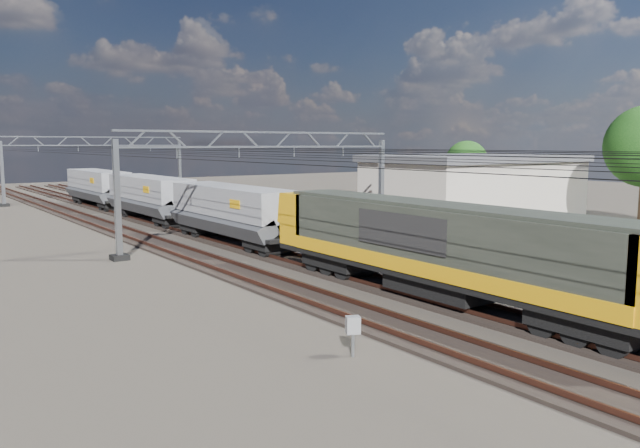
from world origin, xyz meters
TOP-DOWN VIEW (x-y plane):
  - ground at (0.00, 0.00)m, footprint 160.00×160.00m
  - track_outer_west at (-6.00, 0.00)m, footprint 2.60×140.00m
  - track_loco at (-2.00, 0.00)m, footprint 2.60×140.00m
  - track_inner_east at (2.00, 0.00)m, footprint 2.60×140.00m
  - track_outer_east at (6.00, 0.00)m, footprint 2.60×140.00m
  - catenary_gantry_mid at (0.00, 4.00)m, footprint 19.90×0.90m
  - catenary_gantry_far at (0.00, 40.00)m, footprint 19.90×0.90m
  - overhead_wires at (0.00, 8.00)m, footprint 12.03×140.00m
  - locomotive at (-2.00, -12.70)m, footprint 2.76×21.10m
  - hopper_wagon_lead at (-2.00, 4.99)m, footprint 3.38×13.00m
  - hopper_wagon_mid at (-2.00, 19.19)m, footprint 3.38×13.00m
  - hopper_wagon_third at (-2.00, 33.39)m, footprint 3.38×13.00m
  - trackside_cabinet at (-8.91, -15.70)m, footprint 0.51×0.46m
  - industrial_shed at (22.00, 6.00)m, footprint 18.60×10.60m
  - tree_far at (30.32, 13.79)m, footprint 5.00×4.60m

SIDE VIEW (x-z plane):
  - ground at x=0.00m, z-range 0.00..0.00m
  - track_outer_west at x=-6.00m, z-range -0.08..0.22m
  - track_loco at x=-2.00m, z-range -0.08..0.22m
  - track_inner_east at x=2.00m, z-range -0.08..0.22m
  - track_outer_east at x=6.00m, z-range -0.08..0.22m
  - trackside_cabinet at x=-8.91m, z-range 0.32..1.57m
  - hopper_wagon_lead at x=-2.00m, z-range 0.60..3.86m
  - hopper_wagon_mid at x=-2.00m, z-range 0.60..3.86m
  - hopper_wagon_third at x=-2.00m, z-range 0.60..3.86m
  - locomotive at x=-2.00m, z-range 0.52..4.14m
  - industrial_shed at x=22.00m, z-range 0.03..5.43m
  - catenary_gantry_mid at x=0.00m, z-range 0.35..7.46m
  - catenary_gantry_far at x=0.00m, z-range 0.35..7.46m
  - tree_far at x=30.32m, z-range 0.90..7.55m
  - overhead_wires at x=0.00m, z-range 5.48..6.02m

